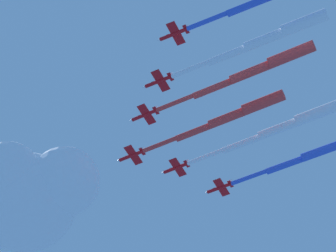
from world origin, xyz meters
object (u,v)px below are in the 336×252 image
jet_port_inner (253,71)px  jet_port_mid (266,38)px  jet_starboard_mid (323,150)px  jet_starboard_inner (281,128)px  jet_lead (229,117)px

jet_port_inner → jet_port_mid: (8.09, -10.96, -3.73)m
jet_port_mid → jet_starboard_mid: bearing=87.9°
jet_starboard_inner → jet_port_mid: size_ratio=1.06×
jet_starboard_inner → jet_lead: bearing=-138.1°
jet_lead → jet_starboard_inner: size_ratio=0.94×
jet_lead → jet_port_inner: bearing=-42.1°
jet_starboard_inner → jet_port_mid: jet_starboard_inner is taller
jet_port_inner → jet_starboard_inner: 23.22m
jet_port_inner → jet_port_mid: jet_port_inner is taller
jet_starboard_inner → jet_port_inner: bearing=-90.3°
jet_starboard_inner → jet_port_mid: (7.99, -34.18, -3.30)m
jet_lead → jet_starboard_inner: bearing=41.9°
jet_lead → jet_port_mid: 30.86m
jet_lead → jet_port_mid: (20.93, -22.58, -2.14)m
jet_port_mid → jet_starboard_mid: jet_starboard_mid is taller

